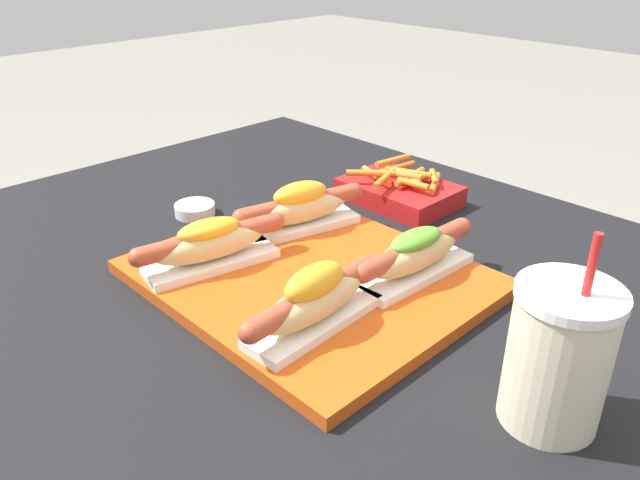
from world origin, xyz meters
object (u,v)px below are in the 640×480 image
hot_dog_1 (314,300)px  serving_tray (309,277)px  fries_basket (399,190)px  hot_dog_3 (415,254)px  drink_cup (558,356)px  hot_dog_2 (300,208)px  sauce_bowl (193,209)px  hot_dog_0 (210,244)px

hot_dog_1 → serving_tray: bearing=139.4°
fries_basket → hot_dog_1: bearing=-63.8°
serving_tray → hot_dog_3: bearing=40.6°
hot_dog_3 → drink_cup: size_ratio=1.07×
hot_dog_2 → serving_tray: bearing=-37.5°
hot_dog_2 → sauce_bowl: size_ratio=3.24×
hot_dog_1 → hot_dog_3: 0.18m
serving_tray → hot_dog_2: 0.14m
serving_tray → drink_cup: bearing=-1.8°
fries_basket → drink_cup: bearing=-35.3°
hot_dog_2 → drink_cup: size_ratio=1.04×
drink_cup → fries_basket: 0.55m
serving_tray → hot_dog_0: (-0.10, -0.09, 0.04)m
hot_dog_1 → fries_basket: hot_dog_1 is taller
hot_dog_1 → drink_cup: (0.26, 0.07, 0.02)m
drink_cup → hot_dog_3: bearing=157.6°
hot_dog_0 → drink_cup: size_ratio=1.05×
hot_dog_3 → fries_basket: 0.30m
hot_dog_0 → hot_dog_2: bearing=90.6°
hot_dog_2 → fries_basket: 0.23m
serving_tray → fries_basket: 0.32m
hot_dog_0 → hot_dog_2: hot_dog_2 is taller
serving_tray → hot_dog_3: 0.15m
hot_dog_3 → sauce_bowl: 0.41m
sauce_bowl → drink_cup: 0.65m
hot_dog_3 → drink_cup: bearing=-22.4°
sauce_bowl → hot_dog_3: bearing=11.2°
hot_dog_2 → hot_dog_3: (0.21, 0.01, -0.00)m
hot_dog_0 → hot_dog_3: size_ratio=0.98×
hot_dog_1 → fries_basket: 0.44m
drink_cup → fries_basket: size_ratio=1.09×
serving_tray → hot_dog_0: hot_dog_0 is taller
serving_tray → hot_dog_1: (0.10, -0.08, 0.04)m
sauce_bowl → fries_basket: bearing=55.5°
serving_tray → drink_cup: drink_cup is taller
hot_dog_0 → hot_dog_1: size_ratio=0.98×
hot_dog_0 → fries_basket: hot_dog_0 is taller
hot_dog_2 → sauce_bowl: 0.21m
drink_cup → hot_dog_2: bearing=168.6°
serving_tray → sauce_bowl: size_ratio=6.49×
hot_dog_0 → serving_tray: bearing=39.3°
serving_tray → sauce_bowl: sauce_bowl is taller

